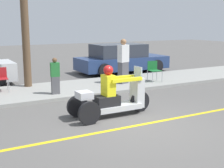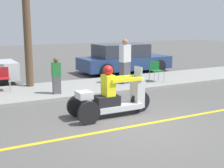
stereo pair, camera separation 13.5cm
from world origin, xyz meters
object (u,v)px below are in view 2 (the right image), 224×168
(motorcycle_trike, at_px, (112,98))
(folding_chair_curbside, at_px, (156,69))
(parked_car_lot_far, at_px, (124,59))
(folding_chair_set_back, at_px, (3,77))
(tree_trunk, at_px, (28,44))
(spectator_near_curb, at_px, (125,62))
(spectator_far_back, at_px, (56,76))

(motorcycle_trike, relative_size, folding_chair_curbside, 2.84)
(parked_car_lot_far, bearing_deg, folding_chair_set_back, -159.94)
(folding_chair_set_back, xyz_separation_m, folding_chair_curbside, (5.82, -1.05, 0.00))
(folding_chair_curbside, height_order, tree_trunk, tree_trunk)
(tree_trunk, bearing_deg, motorcycle_trike, -76.29)
(folding_chair_curbside, bearing_deg, spectator_near_curb, 171.53)
(motorcycle_trike, height_order, parked_car_lot_far, parked_car_lot_far)
(folding_chair_curbside, bearing_deg, folding_chair_set_back, 169.79)
(folding_chair_set_back, height_order, parked_car_lot_far, parked_car_lot_far)
(spectator_near_curb, bearing_deg, parked_car_lot_far, 60.69)
(folding_chair_curbside, relative_size, tree_trunk, 0.26)
(spectator_far_back, bearing_deg, tree_trunk, 105.37)
(spectator_near_curb, distance_m, folding_chair_curbside, 1.39)
(spectator_near_curb, relative_size, tree_trunk, 0.55)
(spectator_near_curb, height_order, parked_car_lot_far, spectator_near_curb)
(motorcycle_trike, distance_m, spectator_far_back, 2.88)
(spectator_near_curb, xyz_separation_m, parked_car_lot_far, (1.76, 3.13, -0.28))
(motorcycle_trike, relative_size, tree_trunk, 0.73)
(motorcycle_trike, distance_m, parked_car_lot_far, 7.65)
(folding_chair_set_back, xyz_separation_m, parked_car_lot_far, (6.24, 2.28, 0.06))
(folding_chair_set_back, distance_m, tree_trunk, 1.55)
(spectator_far_back, height_order, spectator_near_curb, spectator_near_curb)
(spectator_far_back, xyz_separation_m, folding_chair_curbside, (4.31, 0.33, -0.09))
(spectator_near_curb, bearing_deg, motorcycle_trike, -125.19)
(tree_trunk, bearing_deg, folding_chair_set_back, -159.88)
(motorcycle_trike, height_order, spectator_near_curb, spectator_near_curb)
(motorcycle_trike, xyz_separation_m, spectator_far_back, (-0.63, 2.80, 0.22))
(tree_trunk, bearing_deg, folding_chair_curbside, -16.58)
(spectator_far_back, distance_m, spectator_near_curb, 3.03)
(spectator_near_curb, relative_size, folding_chair_set_back, 2.13)
(spectator_far_back, relative_size, folding_chair_curbside, 1.50)
(folding_chair_curbside, relative_size, parked_car_lot_far, 0.18)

